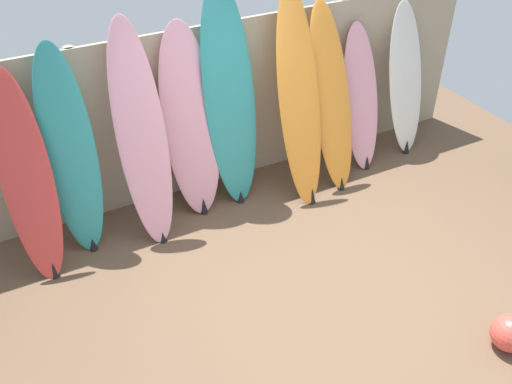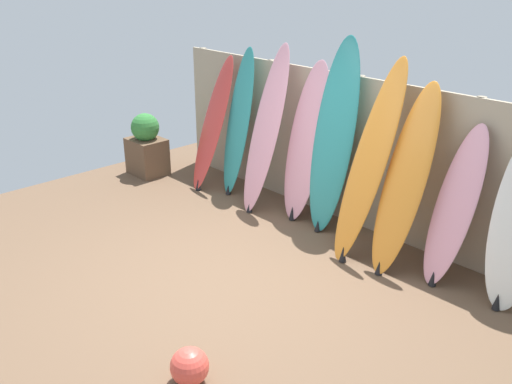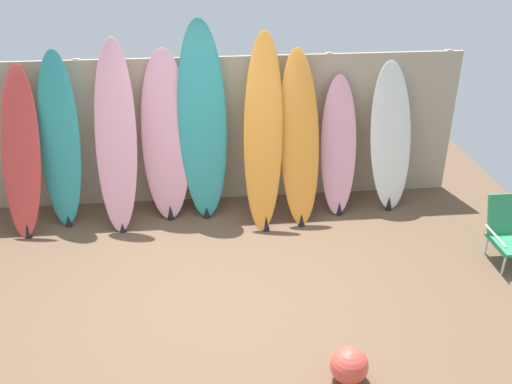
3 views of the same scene
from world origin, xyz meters
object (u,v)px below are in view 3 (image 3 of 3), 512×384
object	(u,v)px
surfboard_pink_7	(338,147)
surfboard_teal_4	(203,123)
surfboard_teal_1	(60,142)
surfboard_orange_6	(299,139)
surfboard_red_0	(21,154)
surfboard_orange_5	(263,133)
surfboard_pink_3	(166,138)
beach_ball	(349,365)
surfboard_pink_2	(116,138)
surfboard_white_8	(391,138)

from	to	relation	value
surfboard_pink_7	surfboard_teal_4	bearing A→B (deg)	178.14
surfboard_teal_1	surfboard_orange_6	world-z (taller)	surfboard_teal_1
surfboard_red_0	surfboard_pink_7	xyz separation A→B (m)	(3.59, 0.11, -0.11)
surfboard_orange_5	surfboard_orange_6	distance (m)	0.43
surfboard_pink_3	surfboard_orange_6	size ratio (longest dim) A/B	1.00
surfboard_pink_3	beach_ball	xyz separation A→B (m)	(1.48, -2.91, -0.81)
surfboard_pink_2	surfboard_orange_6	world-z (taller)	surfboard_pink_2
surfboard_orange_5	surfboard_white_8	size ratio (longest dim) A/B	1.22
surfboard_orange_6	surfboard_white_8	distance (m)	1.14
surfboard_teal_1	surfboard_pink_2	world-z (taller)	surfboard_pink_2
surfboard_pink_2	surfboard_orange_6	size ratio (longest dim) A/B	1.08
surfboard_pink_3	surfboard_pink_7	size ratio (longest dim) A/B	1.22
surfboard_pink_3	surfboard_orange_5	size ratio (longest dim) A/B	0.91
surfboard_teal_4	surfboard_orange_6	bearing A→B (deg)	-9.37
surfboard_pink_2	surfboard_pink_3	world-z (taller)	surfboard_pink_2
surfboard_pink_3	surfboard_white_8	xyz separation A→B (m)	(2.64, -0.04, -0.10)
surfboard_red_0	surfboard_pink_3	size ratio (longest dim) A/B	0.94
surfboard_pink_2	beach_ball	size ratio (longest dim) A/B	6.91
surfboard_pink_2	surfboard_teal_4	bearing A→B (deg)	8.83
surfboard_teal_4	surfboard_orange_5	world-z (taller)	surfboard_teal_4
beach_ball	surfboard_orange_5	bearing A→B (deg)	98.04
surfboard_teal_1	surfboard_white_8	world-z (taller)	surfboard_teal_1
surfboard_orange_6	beach_ball	bearing A→B (deg)	-90.85
surfboard_teal_1	surfboard_pink_7	bearing A→B (deg)	-0.10
surfboard_pink_2	beach_ball	bearing A→B (deg)	-53.86
surfboard_teal_4	surfboard_orange_6	size ratio (longest dim) A/B	1.17
surfboard_pink_3	beach_ball	distance (m)	3.36
beach_ball	surfboard_white_8	bearing A→B (deg)	67.88
surfboard_pink_2	beach_ball	xyz separation A→B (m)	(2.01, -2.76, -0.88)
surfboard_pink_3	surfboard_teal_4	size ratio (longest dim) A/B	0.86
surfboard_orange_5	surfboard_white_8	world-z (taller)	surfboard_orange_5
surfboard_teal_1	surfboard_pink_3	world-z (taller)	surfboard_teal_1
surfboard_teal_1	surfboard_pink_3	distance (m)	1.17
surfboard_pink_2	surfboard_pink_7	world-z (taller)	surfboard_pink_2
surfboard_pink_2	beach_ball	distance (m)	3.53
surfboard_red_0	surfboard_pink_7	size ratio (longest dim) A/B	1.14
surfboard_white_8	beach_ball	world-z (taller)	surfboard_white_8
surfboard_teal_1	surfboard_orange_5	distance (m)	2.28
surfboard_teal_1	surfboard_pink_2	size ratio (longest dim) A/B	0.94
surfboard_pink_3	beach_ball	world-z (taller)	surfboard_pink_3
surfboard_red_0	surfboard_white_8	distance (m)	4.23
surfboard_teal_1	surfboard_orange_6	size ratio (longest dim) A/B	1.02
surfboard_teal_1	surfboard_pink_7	distance (m)	3.19
surfboard_red_0	surfboard_pink_3	world-z (taller)	surfboard_pink_3
surfboard_red_0	surfboard_orange_5	distance (m)	2.68
surfboard_pink_3	beach_ball	size ratio (longest dim) A/B	6.42
surfboard_orange_6	surfboard_white_8	xyz separation A→B (m)	(1.13, 0.15, -0.09)
surfboard_red_0	surfboard_pink_3	xyz separation A→B (m)	(1.58, 0.17, 0.07)
surfboard_teal_4	surfboard_white_8	world-z (taller)	surfboard_teal_4
surfboard_teal_1	surfboard_teal_4	bearing A→B (deg)	1.64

